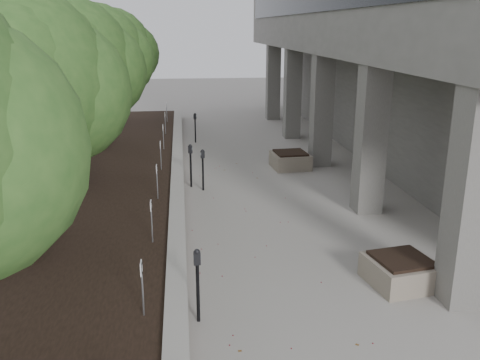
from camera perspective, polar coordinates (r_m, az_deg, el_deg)
ground at (r=8.79m, az=5.61°, el=-17.64°), size 90.00×90.00×0.00m
retaining_wall at (r=16.75m, az=-6.92°, el=0.25°), size 0.39×26.00×0.50m
planting_bed at (r=17.21m, az=-19.24°, el=-0.32°), size 7.00×26.00×0.40m
crabapple_tree_2 at (r=10.73m, az=-23.70°, el=5.47°), size 4.60×4.00×5.44m
crabapple_tree_3 at (r=15.52m, az=-18.49°, el=9.05°), size 4.60×4.00×5.44m
crabapple_tree_4 at (r=20.41m, az=-15.71°, el=10.90°), size 4.60×4.00×5.44m
crabapple_tree_5 at (r=25.35m, az=-14.00°, el=12.02°), size 4.60×4.00×5.44m
parking_sign_2 at (r=8.63m, az=-10.73°, el=-11.74°), size 0.04×0.22×0.96m
parking_sign_3 at (r=11.36m, az=-9.74°, el=-4.57°), size 0.04×0.22×0.96m
parking_sign_4 at (r=14.20m, az=-9.14°, el=-0.21°), size 0.04×0.22×0.96m
parking_sign_5 at (r=17.09m, az=-8.75°, el=2.68°), size 0.04×0.22×0.96m
parking_sign_6 at (r=20.01m, az=-8.47°, el=4.73°), size 0.04×0.22×0.96m
parking_sign_7 at (r=22.96m, az=-8.26°, el=6.26°), size 0.04×0.22×0.96m
parking_sign_8 at (r=25.91m, az=-8.10°, el=7.43°), size 0.04×0.22×0.96m
parking_meter_2 at (r=9.02m, az=-4.69°, el=-11.57°), size 0.14×0.11×1.37m
parking_meter_3 at (r=16.06m, az=-4.12°, el=1.12°), size 0.16×0.13×1.32m
parking_meter_4 at (r=16.42m, az=-5.47°, el=1.58°), size 0.16×0.14×1.40m
parking_meter_5 at (r=22.86m, az=-4.97°, el=5.76°), size 0.16×0.13×1.32m
planter_front at (r=10.86m, az=17.36°, el=-9.54°), size 1.41×1.41×0.57m
planter_back at (r=18.78m, az=5.58°, el=2.24°), size 1.38×1.38×0.60m
berry_scatter at (r=13.14m, az=0.66°, el=-5.40°), size 3.30×14.10×0.02m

